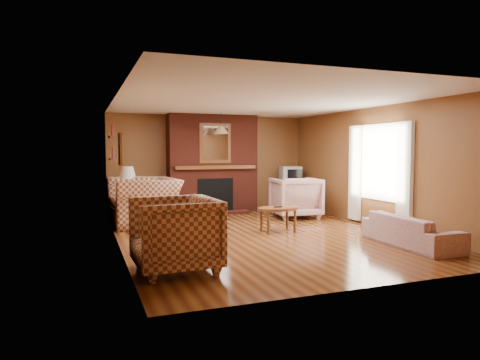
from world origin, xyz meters
name	(u,v)px	position (x,y,z in m)	size (l,w,h in m)	color
floor	(260,234)	(0.00, 0.00, 0.00)	(6.50, 6.50, 0.00)	#4E2410
ceiling	(260,102)	(0.00, 0.00, 2.40)	(6.50, 6.50, 0.00)	silver
wall_back	(210,163)	(0.00, 3.25, 1.20)	(6.50, 6.50, 0.00)	brown
wall_front	(376,181)	(0.00, -3.25, 1.20)	(6.50, 6.50, 0.00)	brown
wall_left	(117,171)	(-2.50, 0.00, 1.20)	(6.50, 6.50, 0.00)	brown
wall_right	(374,167)	(2.50, 0.00, 1.20)	(6.50, 6.50, 0.00)	brown
fireplace	(213,164)	(0.00, 2.98, 1.18)	(2.20, 0.82, 2.40)	#5A1E13
window_right	(378,171)	(2.45, -0.20, 1.13)	(0.10, 1.85, 2.00)	beige
bookshelf	(112,144)	(-2.44, 1.90, 1.67)	(0.09, 0.55, 0.71)	brown
botanical_print	(120,149)	(-2.47, -0.30, 1.55)	(0.05, 0.40, 0.50)	brown
pendant_light	(221,130)	(0.00, 2.30, 2.00)	(0.36, 0.36, 0.48)	black
plaid_loveseat	(144,201)	(-1.85, 1.77, 0.48)	(1.48, 1.29, 0.96)	maroon
plaid_armchair	(175,234)	(-1.95, -1.84, 0.47)	(1.01, 1.04, 0.95)	maroon
floral_sofa	(411,230)	(1.90, -1.73, 0.25)	(1.71, 0.67, 0.50)	#C5B699
floral_armchair	(295,197)	(1.51, 1.49, 0.46)	(0.99, 1.01, 0.92)	#C5B699
coffee_table	(278,211)	(0.40, 0.06, 0.40)	(0.81, 0.50, 0.49)	brown
side_table	(128,208)	(-2.10, 2.45, 0.27)	(0.41, 0.41, 0.55)	brown
table_lamp	(127,179)	(-2.10, 2.45, 0.90)	(0.38, 0.38, 0.63)	silver
tv_stand	(290,197)	(2.05, 2.80, 0.33)	(0.60, 0.54, 0.65)	black
crt_tv	(290,175)	(2.05, 2.79, 0.88)	(0.59, 0.59, 0.46)	#B0B4B9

